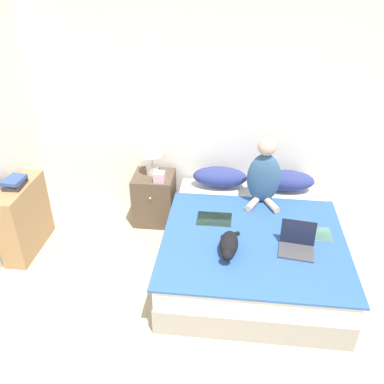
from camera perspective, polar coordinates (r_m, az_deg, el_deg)
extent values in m
cube|color=white|center=(4.58, 5.71, 10.88)|extent=(5.55, 0.05, 2.55)
cube|color=#9E998E|center=(4.24, 8.24, -8.92)|extent=(1.66, 1.94, 0.26)
cube|color=silver|center=(4.10, 8.48, -6.37)|extent=(1.64, 1.91, 0.21)
cube|color=#2D569E|center=(3.87, 8.65, -6.70)|extent=(1.71, 1.55, 0.02)
cube|color=#5B9384|center=(4.07, 16.56, -5.66)|extent=(0.35, 0.23, 0.01)
cube|color=#5B9384|center=(4.11, 3.13, -3.85)|extent=(0.35, 0.26, 0.01)
ellipsoid|color=navy|center=(4.64, 3.93, 2.13)|extent=(0.61, 0.28, 0.22)
ellipsoid|color=navy|center=(4.68, 13.12, 1.60)|extent=(0.61, 0.28, 0.22)
ellipsoid|color=#33567A|center=(4.32, 10.03, 1.92)|extent=(0.35, 0.19, 0.56)
sphere|color=#DBB293|center=(4.16, 10.47, 6.33)|extent=(0.19, 0.19, 0.19)
cylinder|color=#DBB293|center=(4.33, 8.53, -1.60)|extent=(0.17, 0.25, 0.07)
cylinder|color=#DBB293|center=(4.34, 11.07, -1.74)|extent=(0.17, 0.25, 0.07)
ellipsoid|color=black|center=(3.65, 5.21, -7.27)|extent=(0.18, 0.34, 0.17)
sphere|color=black|center=(3.49, 5.01, -8.81)|extent=(0.10, 0.10, 0.10)
cone|color=black|center=(3.46, 5.49, -8.37)|extent=(0.05, 0.05, 0.05)
cone|color=black|center=(3.47, 4.57, -8.29)|extent=(0.05, 0.05, 0.05)
cylinder|color=black|center=(3.86, 5.40, -6.04)|extent=(0.18, 0.12, 0.04)
cube|color=#424247|center=(3.78, 14.39, -8.15)|extent=(0.34, 0.27, 0.02)
cube|color=black|center=(3.82, 14.68, -5.48)|extent=(0.31, 0.10, 0.22)
cube|color=brown|center=(4.82, -5.29, -0.84)|extent=(0.46, 0.44, 0.61)
sphere|color=tan|center=(4.57, -5.91, -0.88)|extent=(0.03, 0.03, 0.03)
cylinder|color=beige|center=(4.69, -5.56, 3.11)|extent=(0.14, 0.14, 0.09)
cylinder|color=beige|center=(4.64, -5.63, 4.44)|extent=(0.02, 0.02, 0.15)
cone|color=white|center=(4.57, -5.74, 6.30)|extent=(0.25, 0.25, 0.18)
cube|color=#E09EB2|center=(4.52, -4.61, 2.15)|extent=(0.12, 0.12, 0.11)
ellipsoid|color=white|center=(4.49, -4.64, 2.93)|extent=(0.06, 0.04, 0.03)
cube|color=#99754C|center=(4.65, -22.48, -3.41)|extent=(0.24, 0.74, 0.78)
cube|color=#2D2D33|center=(4.45, -23.57, 0.90)|extent=(0.18, 0.24, 0.03)
cube|color=#2D2D33|center=(4.44, -23.47, 1.30)|extent=(0.18, 0.25, 0.03)
cube|color=#334C8E|center=(4.42, -23.72, 1.57)|extent=(0.19, 0.24, 0.04)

